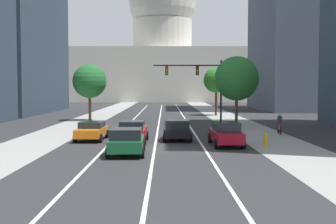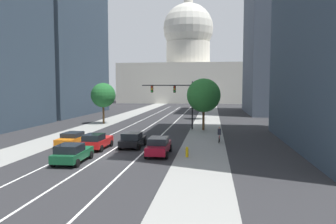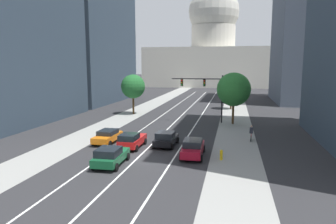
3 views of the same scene
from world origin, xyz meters
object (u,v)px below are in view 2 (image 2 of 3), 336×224
(fire_hydrant, at_px, (187,152))
(street_tree_near_right, at_px, (204,95))
(car_crimson, at_px, (159,146))
(street_tree_far_right, at_px, (204,93))
(traffic_signal_mast, at_px, (176,95))
(cyclist, at_px, (219,135))
(car_green, at_px, (72,153))
(street_tree_near_left, at_px, (103,95))
(car_black, at_px, (133,140))
(car_orange, at_px, (72,139))
(capitol_building, at_px, (188,66))
(car_red, at_px, (97,141))

(fire_hydrant, height_order, street_tree_near_right, street_tree_near_right)
(car_crimson, bearing_deg, street_tree_far_right, -6.55)
(traffic_signal_mast, relative_size, cyclist, 4.24)
(car_green, height_order, street_tree_near_left, street_tree_near_left)
(car_black, bearing_deg, street_tree_near_left, 27.66)
(car_crimson, height_order, street_tree_near_right, street_tree_near_right)
(fire_hydrant, bearing_deg, car_crimson, 167.92)
(car_orange, height_order, street_tree_near_left, street_tree_near_left)
(capitol_building, height_order, fire_hydrant, capitol_building)
(cyclist, bearing_deg, car_red, 119.81)
(car_green, relative_size, cyclist, 2.56)
(street_tree_near_left, bearing_deg, car_red, -72.48)
(car_orange, relative_size, fire_hydrant, 4.69)
(car_green, relative_size, car_crimson, 0.94)
(fire_hydrant, bearing_deg, car_orange, 163.08)
(street_tree_far_right, bearing_deg, car_green, -104.67)
(car_red, distance_m, car_crimson, 6.52)
(car_red, relative_size, street_tree_far_right, 0.63)
(capitol_building, height_order, cyclist, capitol_building)
(car_orange, distance_m, cyclist, 15.41)
(street_tree_far_right, bearing_deg, fire_hydrant, -90.88)
(car_red, relative_size, fire_hydrant, 4.60)
(traffic_signal_mast, bearing_deg, car_crimson, -88.78)
(car_orange, relative_size, cyclist, 2.48)
(capitol_building, height_order, street_tree_near_right, capitol_building)
(car_black, relative_size, traffic_signal_mast, 0.56)
(car_green, xyz_separation_m, street_tree_near_left, (-6.57, 26.33, 3.83))
(car_green, height_order, car_crimson, car_crimson)
(capitol_building, xyz_separation_m, car_crimson, (4.73, -95.97, -12.87))
(car_black, height_order, car_orange, car_black)
(car_red, xyz_separation_m, car_orange, (-3.15, 1.44, -0.08))
(car_orange, relative_size, street_tree_near_left, 0.64)
(street_tree_far_right, distance_m, street_tree_near_right, 14.87)
(car_red, bearing_deg, car_black, -64.50)
(car_orange, xyz_separation_m, street_tree_near_left, (-3.42, 19.35, 3.88))
(car_green, distance_m, street_tree_near_right, 23.31)
(car_green, xyz_separation_m, car_black, (3.14, 6.98, -0.02))
(car_green, xyz_separation_m, traffic_signal_mast, (5.93, 21.24, 4.01))
(car_black, xyz_separation_m, car_orange, (-6.30, -0.00, -0.04))
(street_tree_far_right, distance_m, street_tree_near_left, 18.44)
(street_tree_near_right, xyz_separation_m, street_tree_near_left, (-16.32, 5.54, -0.20))
(car_orange, bearing_deg, street_tree_near_left, 11.85)
(car_red, height_order, street_tree_far_right, street_tree_far_right)
(car_crimson, distance_m, traffic_signal_mast, 17.82)
(traffic_signal_mast, xyz_separation_m, fire_hydrant, (2.91, -17.91, -4.34))
(capitol_building, distance_m, street_tree_far_right, 65.25)
(cyclist, xyz_separation_m, street_tree_far_right, (-2.39, 24.70, 4.03))
(car_green, bearing_deg, street_tree_near_left, 12.41)
(car_crimson, bearing_deg, traffic_signal_mast, 0.12)
(traffic_signal_mast, bearing_deg, street_tree_far_right, 76.71)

